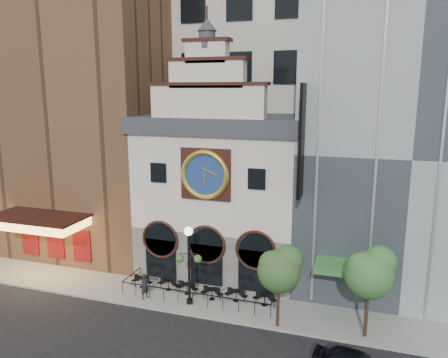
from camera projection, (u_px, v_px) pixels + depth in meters
ground at (186, 316)px, 28.01m from camera, size 120.00×120.00×0.00m
sidewalk at (200, 297)px, 30.32m from camera, size 44.00×5.00×0.15m
clock_building at (223, 189)px, 33.95m from camera, size 12.60×8.78×18.65m
theater_building at (92, 108)px, 38.70m from camera, size 14.00×15.60×25.00m
retail_building at (405, 148)px, 31.32m from camera, size 14.00×14.40×20.00m
office_tower at (262, 30)px, 42.60m from camera, size 20.00×16.00×40.00m
cafe_railing at (200, 290)px, 30.22m from camera, size 10.60×2.60×0.90m
bistro_0 at (142, 281)px, 31.66m from camera, size 1.58×0.68×0.90m
bistro_1 at (168, 284)px, 31.23m from camera, size 1.58×0.68×0.90m
bistro_2 at (187, 288)px, 30.60m from camera, size 1.58×0.68×0.90m
bistro_3 at (212, 293)px, 29.81m from camera, size 1.58×0.68×0.90m
bistro_4 at (236, 295)px, 29.56m from camera, size 1.58×0.68×0.90m
bistro_5 at (265, 299)px, 28.99m from camera, size 1.58×0.68×0.90m
pedestrian at (145, 286)px, 29.88m from camera, size 0.68×0.78×1.78m
lamppost at (189, 257)px, 28.70m from camera, size 1.66×0.91×5.37m
tree_left at (280, 268)px, 25.82m from camera, size 2.65×2.56×5.11m
tree_right at (370, 271)px, 24.67m from camera, size 2.85×2.74×5.48m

